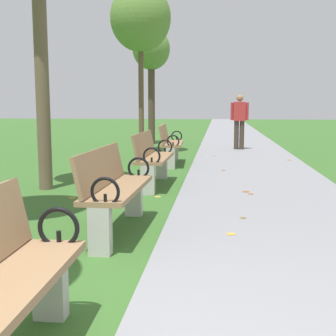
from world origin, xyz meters
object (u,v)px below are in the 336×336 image
(tree_5, at_px, (151,52))
(tree_4, at_px, (141,19))
(park_bench_3, at_px, (152,157))
(park_bench_4, at_px, (170,143))
(park_bench_2, at_px, (114,188))
(pedestrian_walking, at_px, (239,119))

(tree_5, bearing_deg, tree_4, -86.99)
(park_bench_3, height_order, tree_5, tree_5)
(tree_4, bearing_deg, park_bench_3, -78.29)
(park_bench_4, xyz_separation_m, tree_4, (-1.04, 2.24, 3.14))
(park_bench_4, bearing_deg, park_bench_2, -90.00)
(tree_5, distance_m, pedestrian_walking, 4.00)
(park_bench_3, distance_m, pedestrian_walking, 6.52)
(park_bench_2, bearing_deg, pedestrian_walking, 79.36)
(park_bench_2, relative_size, tree_5, 0.41)
(park_bench_3, xyz_separation_m, tree_5, (-1.20, 8.00, 2.60))
(tree_4, bearing_deg, park_bench_4, -65.17)
(park_bench_3, bearing_deg, park_bench_4, 90.00)
(park_bench_2, bearing_deg, park_bench_4, 90.00)
(park_bench_3, bearing_deg, tree_4, 101.71)
(park_bench_4, distance_m, tree_5, 5.97)
(park_bench_2, bearing_deg, park_bench_3, 90.00)
(park_bench_3, relative_size, tree_5, 0.41)
(park_bench_3, xyz_separation_m, tree_4, (-1.04, 5.01, 3.14))
(park_bench_3, height_order, tree_4, tree_4)
(park_bench_2, relative_size, park_bench_3, 1.00)
(tree_4, xyz_separation_m, pedestrian_walking, (2.74, 1.27, -2.70))
(park_bench_2, height_order, tree_4, tree_4)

